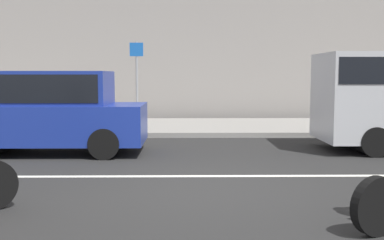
{
  "coord_description": "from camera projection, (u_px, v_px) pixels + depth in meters",
  "views": [
    {
      "loc": [
        -0.37,
        -6.97,
        1.72
      ],
      "look_at": [
        -0.28,
        -0.04,
        1.05
      ],
      "focal_mm": 44.04,
      "sensor_mm": 36.0,
      "label": 1
    }
  ],
  "objects": [
    {
      "name": "sidewalk_slab",
      "position": [
        197.0,
        127.0,
        15.06
      ],
      "size": [
        40.0,
        4.4,
        0.14
      ],
      "primitive_type": "cube",
      "color": "gray",
      "rests_on": "ground_plane"
    },
    {
      "name": "street_sign_post",
      "position": [
        137.0,
        74.0,
        15.4
      ],
      "size": [
        0.44,
        0.08,
        2.66
      ],
      "color": "gray",
      "rests_on": "sidewalk_slab"
    },
    {
      "name": "ground_plane",
      "position": [
        210.0,
        189.0,
        7.11
      ],
      "size": [
        80.0,
        80.0,
        0.0
      ],
      "primitive_type": "plane",
      "color": "#242424"
    },
    {
      "name": "parked_hatchback_cobalt_blue",
      "position": [
        53.0,
        111.0,
        10.27
      ],
      "size": [
        3.98,
        1.76,
        1.8
      ],
      "color": "navy",
      "rests_on": "ground_plane"
    },
    {
      "name": "lane_marking_stripe",
      "position": [
        263.0,
        176.0,
        8.02
      ],
      "size": [
        18.0,
        0.14,
        0.01
      ],
      "primitive_type": "cube",
      "color": "silver",
      "rests_on": "ground_plane"
    }
  ]
}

